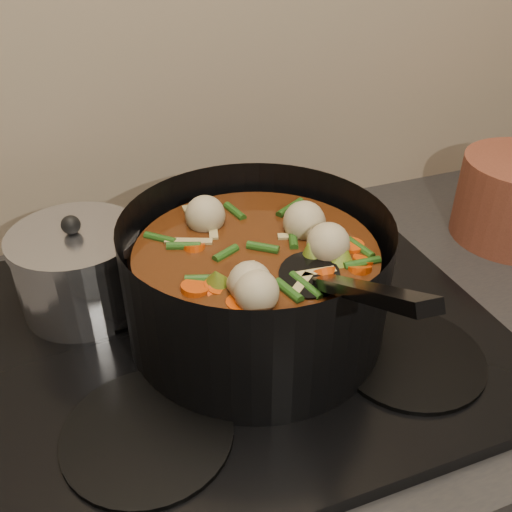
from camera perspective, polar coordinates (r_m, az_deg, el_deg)
name	(u,v)px	position (r m, az deg, el deg)	size (l,w,h in m)	color
stovetop	(248,328)	(0.76, -0.76, -7.26)	(0.62, 0.54, 0.03)	black
stockpot	(256,282)	(0.70, 0.05, -2.61)	(0.39, 0.47, 0.24)	black
saucepan	(80,269)	(0.78, -17.18, -1.30)	(0.17, 0.17, 0.14)	silver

